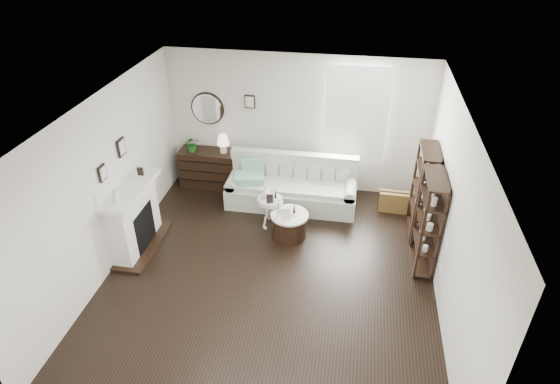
% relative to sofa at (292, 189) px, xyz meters
% --- Properties ---
extents(room, '(5.50, 5.50, 5.50)m').
position_rel_sofa_xyz_m(room, '(0.71, 0.63, 1.28)').
color(room, black).
rests_on(room, ground).
extents(fireplace, '(0.50, 1.40, 1.84)m').
position_rel_sofa_xyz_m(fireplace, '(-2.34, -1.78, 0.23)').
color(fireplace, white).
rests_on(fireplace, ground).
extents(shelf_unit_far, '(0.30, 0.80, 1.60)m').
position_rel_sofa_xyz_m(shelf_unit_far, '(2.31, -0.52, 0.49)').
color(shelf_unit_far, black).
rests_on(shelf_unit_far, ground).
extents(shelf_unit_near, '(0.30, 0.80, 1.60)m').
position_rel_sofa_xyz_m(shelf_unit_near, '(2.31, -1.42, 0.49)').
color(shelf_unit_near, black).
rests_on(shelf_unit_near, ground).
extents(sofa, '(2.43, 0.84, 0.94)m').
position_rel_sofa_xyz_m(sofa, '(0.00, 0.00, 0.00)').
color(sofa, '#9DA795').
rests_on(sofa, ground).
extents(quilt, '(0.63, 0.55, 0.14)m').
position_rel_sofa_xyz_m(quilt, '(-0.79, -0.12, 0.24)').
color(quilt, '#238254').
rests_on(quilt, sofa).
extents(suitcase, '(0.60, 0.22, 0.40)m').
position_rel_sofa_xyz_m(suitcase, '(1.95, 0.04, -0.11)').
color(suitcase, brown).
rests_on(suitcase, ground).
extents(dresser, '(1.14, 0.49, 0.76)m').
position_rel_sofa_xyz_m(dresser, '(-1.76, 0.39, 0.07)').
color(dresser, black).
rests_on(dresser, ground).
extents(table_lamp, '(0.31, 0.31, 0.38)m').
position_rel_sofa_xyz_m(table_lamp, '(-1.42, 0.40, 0.63)').
color(table_lamp, white).
rests_on(table_lamp, dresser).
extents(potted_plant, '(0.36, 0.34, 0.31)m').
position_rel_sofa_xyz_m(potted_plant, '(-2.04, 0.35, 0.60)').
color(potted_plant, '#1A5A19').
rests_on(potted_plant, dresser).
extents(drum_table, '(0.65, 0.65, 0.45)m').
position_rel_sofa_xyz_m(drum_table, '(0.12, -1.06, -0.08)').
color(drum_table, black).
rests_on(drum_table, ground).
extents(pedestal_table, '(0.46, 0.46, 0.55)m').
position_rel_sofa_xyz_m(pedestal_table, '(-0.27, -0.79, 0.19)').
color(pedestal_table, silver).
rests_on(pedestal_table, ground).
extents(eiffel_drum, '(0.14, 0.14, 0.19)m').
position_rel_sofa_xyz_m(eiffel_drum, '(0.19, -1.01, 0.23)').
color(eiffel_drum, black).
rests_on(eiffel_drum, drum_table).
extents(bottle_drum, '(0.08, 0.08, 0.34)m').
position_rel_sofa_xyz_m(bottle_drum, '(-0.04, -1.13, 0.31)').
color(bottle_drum, silver).
rests_on(bottle_drum, drum_table).
extents(card_frame_drum, '(0.17, 0.11, 0.21)m').
position_rel_sofa_xyz_m(card_frame_drum, '(0.07, -1.22, 0.24)').
color(card_frame_drum, silver).
rests_on(card_frame_drum, drum_table).
extents(eiffel_ped, '(0.12, 0.12, 0.18)m').
position_rel_sofa_xyz_m(eiffel_ped, '(-0.18, -0.76, 0.33)').
color(eiffel_ped, black).
rests_on(eiffel_ped, pedestal_table).
extents(flask_ped, '(0.15, 0.15, 0.27)m').
position_rel_sofa_xyz_m(flask_ped, '(-0.35, -0.77, 0.37)').
color(flask_ped, silver).
rests_on(flask_ped, pedestal_table).
extents(card_frame_ped, '(0.12, 0.07, 0.15)m').
position_rel_sofa_xyz_m(card_frame_ped, '(-0.25, -0.90, 0.31)').
color(card_frame_ped, black).
rests_on(card_frame_ped, pedestal_table).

